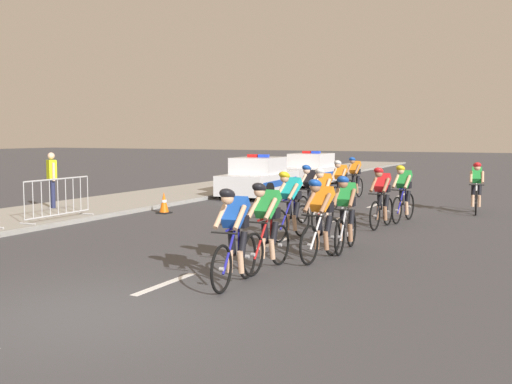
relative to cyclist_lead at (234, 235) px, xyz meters
The scene contains 21 objects.
ground_plane 2.50m from the cyclist_lead, 115.75° to the right, with size 160.00×160.00×0.00m, color #424247.
sidewalk_slab 14.74m from the cyclist_lead, 126.32° to the left, with size 3.71×60.00×0.12m, color #A3A099.
kerb_edge 13.76m from the cyclist_lead, 120.35° to the left, with size 0.16×60.00×0.13m, color #9E9E99.
lane_markings_centre 5.79m from the cyclist_lead, 100.37° to the left, with size 0.14×21.60×0.01m.
cyclist_lead is the anchor object (origin of this frame).
cyclist_second 1.19m from the cyclist_lead, 91.11° to the left, with size 0.42×1.72×1.56m.
cyclist_third 2.46m from the cyclist_lead, 78.05° to the left, with size 0.44×1.72×1.56m.
cyclist_fourth 3.52m from the cyclist_lead, 79.65° to the left, with size 0.44×1.72×1.56m.
cyclist_fifth 4.34m from the cyclist_lead, 101.97° to the left, with size 0.46×1.72×1.56m.
cyclist_sixth 5.93m from the cyclist_lead, 97.19° to the left, with size 0.43×1.72×1.56m.
cyclist_seventh 6.82m from the cyclist_lead, 86.09° to the left, with size 0.43×1.72×1.56m.
cyclist_eighth 8.16m from the cyclist_lead, 85.10° to the left, with size 0.45×1.72×1.56m.
cyclist_ninth 7.39m from the cyclist_lead, 102.37° to the left, with size 0.44×1.72×1.56m.
cyclist_tenth 11.08m from the cyclist_lead, 78.42° to the left, with size 0.46×1.72×1.56m.
cyclist_eleventh 10.59m from the cyclist_lead, 99.99° to the left, with size 0.42×1.72×1.56m.
cyclist_twelfth 13.62m from the cyclist_lead, 99.72° to the left, with size 0.43×1.72×1.56m.
police_car_nearest 13.92m from the cyclist_lead, 114.68° to the left, with size 2.28×4.53×1.59m.
police_car_second 19.06m from the cyclist_lead, 107.76° to the left, with size 2.06×4.43×1.59m.
crowd_barrier_middle 8.23m from the cyclist_lead, 152.60° to the left, with size 0.54×2.32×1.07m.
traffic_cone_near 9.08m from the cyclist_lead, 131.83° to the left, with size 0.36×0.36×0.64m.
spectator_closest 10.88m from the cyclist_lead, 148.99° to the left, with size 0.49×0.37×1.68m.
Camera 1 is at (5.43, -5.95, 2.31)m, focal length 42.86 mm.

